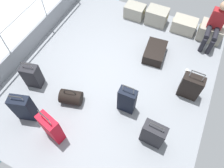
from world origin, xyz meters
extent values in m
cube|color=gray|center=(0.00, 0.00, -0.03)|extent=(4.40, 5.20, 0.06)
cube|color=gray|center=(-2.17, 0.00, 0.23)|extent=(0.06, 5.20, 0.45)
cylinder|color=silver|center=(-2.17, -0.69, 0.50)|extent=(0.04, 0.04, 1.00)
cylinder|color=silver|center=(-2.17, 0.69, 0.50)|extent=(0.04, 0.04, 1.00)
cylinder|color=silver|center=(-2.17, 0.00, 1.00)|extent=(0.04, 4.16, 0.04)
cube|color=gray|center=(-0.30, 2.12, 0.18)|extent=(0.53, 0.38, 0.37)
torus|color=tan|center=(-0.57, 2.12, 0.26)|extent=(0.02, 0.12, 0.12)
torus|color=tan|center=(-0.03, 2.12, 0.26)|extent=(0.02, 0.12, 0.12)
cube|color=gray|center=(0.33, 2.15, 0.21)|extent=(0.55, 0.42, 0.42)
torus|color=tan|center=(0.04, 2.15, 0.29)|extent=(0.02, 0.12, 0.12)
torus|color=tan|center=(0.62, 2.15, 0.29)|extent=(0.02, 0.12, 0.12)
cube|color=#9E9989|center=(1.09, 2.16, 0.17)|extent=(0.61, 0.42, 0.34)
torus|color=tan|center=(0.77, 2.16, 0.24)|extent=(0.02, 0.12, 0.12)
torus|color=tan|center=(1.40, 2.16, 0.24)|extent=(0.02, 0.12, 0.12)
cube|color=#9E9989|center=(1.77, 2.18, 0.20)|extent=(0.59, 0.48, 0.40)
torus|color=tan|center=(1.46, 2.18, 0.28)|extent=(0.02, 0.12, 0.12)
torus|color=tan|center=(2.07, 2.18, 0.28)|extent=(0.02, 0.12, 0.12)
cube|color=maroon|center=(1.77, 2.13, 0.64)|extent=(0.34, 0.20, 0.48)
cylinder|color=black|center=(1.86, 1.83, 0.44)|extent=(0.12, 0.40, 0.12)
cylinder|color=black|center=(1.86, 1.63, 0.20)|extent=(0.11, 0.11, 0.40)
cylinder|color=black|center=(1.68, 1.83, 0.44)|extent=(0.12, 0.40, 0.12)
cylinder|color=black|center=(1.68, 1.63, 0.20)|extent=(0.11, 0.11, 0.40)
cube|color=black|center=(0.69, 0.97, 0.13)|extent=(0.52, 0.73, 0.26)
cube|color=silver|center=(0.66, 1.32, 0.17)|extent=(0.05, 0.01, 0.08)
cube|color=#B70C1E|center=(-0.39, -1.75, 0.36)|extent=(0.44, 0.29, 0.71)
cylinder|color=#A5A8AD|center=(-0.51, -1.72, 0.81)|extent=(0.02, 0.02, 0.19)
cylinder|color=#A5A8AD|center=(-0.27, -1.78, 0.81)|extent=(0.02, 0.02, 0.19)
cylinder|color=#2D2D2D|center=(-0.39, -1.75, 0.91)|extent=(0.26, 0.09, 0.02)
cube|color=green|center=(-0.36, -1.65, 0.40)|extent=(0.05, 0.02, 0.08)
cube|color=black|center=(1.32, -1.06, 0.30)|extent=(0.43, 0.24, 0.59)
cylinder|color=#A5A8AD|center=(1.19, -1.05, 0.65)|extent=(0.02, 0.02, 0.11)
cylinder|color=#A5A8AD|center=(1.44, -1.06, 0.65)|extent=(0.02, 0.02, 0.11)
cylinder|color=#2D2D2D|center=(1.32, -1.06, 0.70)|extent=(0.27, 0.03, 0.02)
cube|color=silver|center=(1.32, -0.94, 0.34)|extent=(0.05, 0.01, 0.08)
cube|color=black|center=(-1.46, -0.93, 0.29)|extent=(0.39, 0.31, 0.57)
cylinder|color=#A5A8AD|center=(-1.56, -0.95, 0.64)|extent=(0.02, 0.02, 0.13)
cylinder|color=#A5A8AD|center=(-1.36, -0.91, 0.64)|extent=(0.02, 0.02, 0.13)
cylinder|color=#2D2D2D|center=(-1.46, -0.93, 0.70)|extent=(0.23, 0.07, 0.02)
cube|color=white|center=(-1.48, -0.81, 0.37)|extent=(0.05, 0.02, 0.08)
cube|color=black|center=(0.62, -0.64, 0.33)|extent=(0.35, 0.20, 0.67)
cylinder|color=#A5A8AD|center=(0.52, -0.64, 0.74)|extent=(0.02, 0.02, 0.15)
cylinder|color=#A5A8AD|center=(0.73, -0.64, 0.74)|extent=(0.02, 0.02, 0.15)
cylinder|color=#2D2D2D|center=(0.62, -0.64, 0.82)|extent=(0.23, 0.02, 0.02)
cube|color=green|center=(0.62, -0.54, 0.56)|extent=(0.05, 0.01, 0.08)
cube|color=black|center=(1.69, 0.23, 0.30)|extent=(0.42, 0.24, 0.60)
cylinder|color=#A5A8AD|center=(1.56, 0.24, 0.70)|extent=(0.02, 0.02, 0.19)
cylinder|color=#A5A8AD|center=(1.81, 0.23, 0.70)|extent=(0.02, 0.02, 0.19)
cylinder|color=#2D2D2D|center=(1.69, 0.23, 0.79)|extent=(0.27, 0.02, 0.02)
cube|color=white|center=(1.69, 0.35, 0.50)|extent=(0.05, 0.01, 0.08)
cube|color=black|center=(-1.10, -1.64, 0.35)|extent=(0.42, 0.31, 0.69)
cylinder|color=#A5A8AD|center=(-1.21, -1.68, 0.74)|extent=(0.02, 0.02, 0.10)
cylinder|color=#A5A8AD|center=(-0.99, -1.61, 0.74)|extent=(0.02, 0.02, 0.10)
cylinder|color=#2D2D2D|center=(-1.10, -1.64, 0.79)|extent=(0.24, 0.09, 0.02)
cube|color=green|center=(-1.13, -1.54, 0.55)|extent=(0.05, 0.02, 0.08)
cylinder|color=black|center=(-0.49, -0.97, 0.15)|extent=(0.51, 0.41, 0.30)
torus|color=black|center=(-0.49, -0.97, 0.31)|extent=(0.25, 0.08, 0.26)
cylinder|color=white|center=(1.54, 0.80, 0.05)|extent=(0.08, 0.08, 0.10)
camera|label=1|loc=(1.20, -2.54, 3.97)|focal=33.57mm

